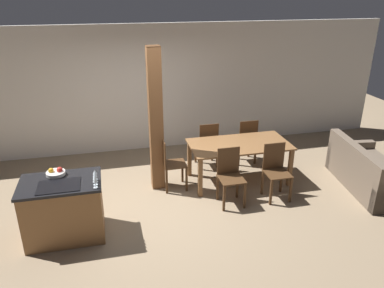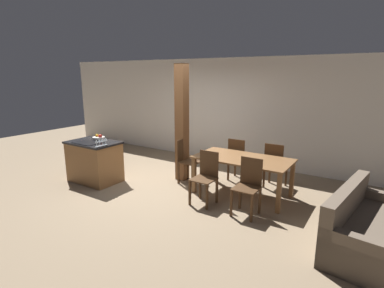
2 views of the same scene
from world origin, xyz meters
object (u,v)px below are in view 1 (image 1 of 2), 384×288
(wine_glass_far, at_px, (95,175))
(dining_chair_near_left, at_px, (230,175))
(wine_glass_middle, at_px, (95,178))
(dining_chair_far_left, at_px, (207,144))
(dining_chair_head_end, at_px, (170,163))
(couch, at_px, (370,174))
(fruit_bowl, at_px, (56,173))
(dining_table, at_px, (239,148))
(timber_post, at_px, (156,121))
(dining_chair_far_right, at_px, (246,140))
(wine_glass_end, at_px, (95,172))
(kitchen_island, at_px, (64,209))
(dining_chair_near_right, at_px, (276,170))
(wine_glass_near, at_px, (95,180))

(wine_glass_far, distance_m, dining_chair_near_left, 2.23)
(wine_glass_middle, xyz_separation_m, dining_chair_far_left, (2.12, 1.95, -0.50))
(dining_chair_head_end, height_order, couch, dining_chair_head_end)
(dining_chair_head_end, bearing_deg, dining_chair_near_left, -128.62)
(wine_glass_middle, distance_m, dining_chair_far_left, 2.92)
(fruit_bowl, bearing_deg, wine_glass_middle, -38.20)
(dining_table, relative_size, timber_post, 0.72)
(dining_chair_far_right, bearing_deg, wine_glass_end, 31.53)
(wine_glass_far, relative_size, couch, 0.08)
(wine_glass_middle, height_order, dining_chair_head_end, wine_glass_middle)
(kitchen_island, bearing_deg, wine_glass_middle, -24.60)
(kitchen_island, xyz_separation_m, dining_chair_near_right, (3.41, 0.34, 0.06))
(dining_table, relative_size, dining_chair_far_right, 1.91)
(fruit_bowl, distance_m, wine_glass_end, 0.62)
(wine_glass_end, distance_m, couch, 4.79)
(wine_glass_near, xyz_separation_m, dining_chair_far_left, (2.12, 2.03, -0.50))
(wine_glass_middle, xyz_separation_m, wine_glass_end, (0.00, 0.15, 0.00))
(fruit_bowl, relative_size, wine_glass_near, 1.75)
(wine_glass_near, bearing_deg, wine_glass_middle, 90.00)
(couch, bearing_deg, wine_glass_far, 102.54)
(dining_table, xyz_separation_m, couch, (2.20, -0.81, -0.38))
(fruit_bowl, xyz_separation_m, dining_chair_far_left, (2.66, 1.52, -0.43))
(dining_table, distance_m, timber_post, 1.61)
(wine_glass_middle, distance_m, couch, 4.80)
(dining_chair_near_right, bearing_deg, wine_glass_middle, -169.18)
(dining_chair_far_left, xyz_separation_m, dining_chair_head_end, (-0.87, -0.70, 0.00))
(wine_glass_near, relative_size, couch, 0.08)
(dining_chair_head_end, bearing_deg, wine_glass_near, 136.92)
(dining_chair_far_left, relative_size, timber_post, 0.38)
(wine_glass_far, distance_m, timber_post, 1.68)
(kitchen_island, xyz_separation_m, dining_table, (3.01, 1.04, 0.20))
(dining_table, xyz_separation_m, dining_chair_near_left, (-0.41, -0.70, -0.15))
(kitchen_island, relative_size, timber_post, 0.44)
(dining_table, bearing_deg, dining_chair_far_left, 120.31)
(wine_glass_end, distance_m, dining_chair_head_end, 1.74)
(fruit_bowl, height_order, dining_chair_far_left, fruit_bowl)
(wine_glass_end, height_order, dining_chair_near_right, wine_glass_end)
(dining_chair_near_left, xyz_separation_m, dining_chair_far_left, (0.00, 1.39, 0.00))
(kitchen_island, xyz_separation_m, wine_glass_near, (0.48, -0.30, 0.56))
(dining_chair_near_left, relative_size, dining_chair_far_right, 1.00)
(fruit_bowl, height_order, timber_post, timber_post)
(wine_glass_middle, bearing_deg, dining_chair_far_left, 42.67)
(wine_glass_middle, distance_m, dining_chair_head_end, 1.84)
(dining_table, xyz_separation_m, dining_chair_far_left, (-0.41, 0.70, -0.15))
(dining_chair_head_end, height_order, timber_post, timber_post)
(wine_glass_middle, xyz_separation_m, dining_table, (2.52, 1.26, -0.36))
(dining_chair_near_left, bearing_deg, dining_chair_far_right, 59.69)
(dining_chair_near_left, relative_size, dining_chair_far_left, 1.00)
(dining_chair_near_left, xyz_separation_m, dining_chair_near_right, (0.81, 0.00, 0.00))
(dining_table, distance_m, dining_chair_far_right, 0.82)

